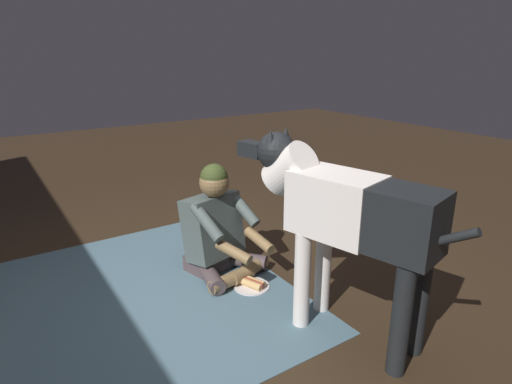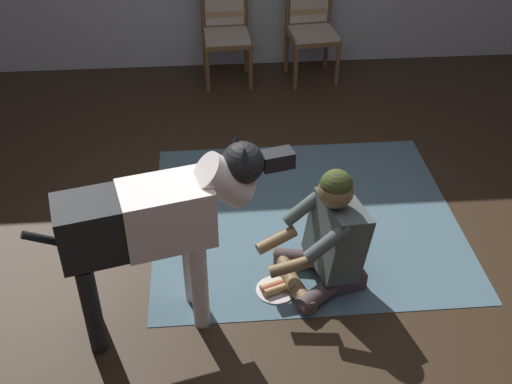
% 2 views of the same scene
% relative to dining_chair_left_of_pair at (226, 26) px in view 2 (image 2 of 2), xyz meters
% --- Properties ---
extents(ground_plane, '(14.28, 14.28, 0.00)m').
position_rel_dining_chair_left_of_pair_xyz_m(ground_plane, '(0.17, -2.71, -0.54)').
color(ground_plane, '#332517').
extents(area_rug, '(2.14, 1.93, 0.01)m').
position_rel_dining_chair_left_of_pair_xyz_m(area_rug, '(0.45, -2.34, -0.54)').
color(area_rug, slate).
rests_on(area_rug, ground).
extents(dining_chair_left_of_pair, '(0.48, 0.48, 0.98)m').
position_rel_dining_chair_left_of_pair_xyz_m(dining_chair_left_of_pair, '(0.00, 0.00, 0.00)').
color(dining_chair_left_of_pair, brown).
rests_on(dining_chair_left_of_pair, ground).
extents(dining_chair_right_of_pair, '(0.50, 0.51, 0.98)m').
position_rel_dining_chair_left_of_pair_xyz_m(dining_chair_right_of_pair, '(0.83, -0.00, 0.00)').
color(dining_chair_right_of_pair, brown).
rests_on(dining_chair_right_of_pair, ground).
extents(person_sitting_on_floor, '(0.69, 0.58, 0.82)m').
position_rel_dining_chair_left_of_pair_xyz_m(person_sitting_on_floor, '(0.48, -2.98, -0.21)').
color(person_sitting_on_floor, '#4E3F40').
rests_on(person_sitting_on_floor, ground).
extents(large_dog, '(1.41, 0.50, 1.13)m').
position_rel_dining_chair_left_of_pair_xyz_m(large_dog, '(-0.50, -3.23, 0.19)').
color(large_dog, white).
rests_on(large_dog, ground).
extents(hot_dog_on_plate, '(0.25, 0.25, 0.06)m').
position_rel_dining_chair_left_of_pair_xyz_m(hot_dog_on_plate, '(0.16, -3.06, -0.52)').
color(hot_dog_on_plate, silver).
rests_on(hot_dog_on_plate, ground).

